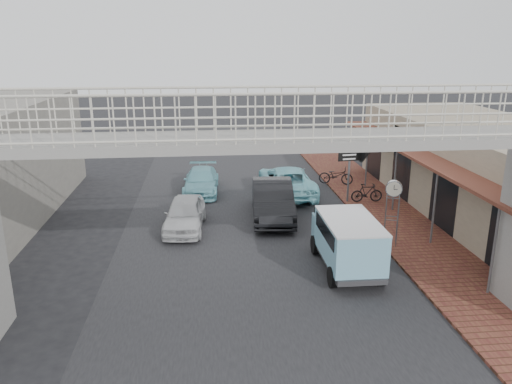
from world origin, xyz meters
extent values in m
plane|color=black|center=(0.00, 0.00, 0.00)|extent=(120.00, 120.00, 0.00)
cube|color=black|center=(0.00, 0.00, 0.01)|extent=(10.00, 60.00, 0.01)
cube|color=brown|center=(6.50, 3.00, 0.05)|extent=(3.00, 40.00, 0.10)
cube|color=gray|center=(11.00, 4.00, 2.00)|extent=(6.00, 18.00, 4.00)
cube|color=brown|center=(7.70, 4.00, 2.90)|extent=(1.80, 18.00, 0.12)
cube|color=silver|center=(8.05, 7.50, 3.30)|extent=(0.08, 2.60, 0.90)
cube|color=#B21914|center=(8.05, 1.00, 3.30)|extent=(0.08, 2.20, 0.80)
cube|color=gray|center=(0.00, -4.00, 5.12)|extent=(14.00, 2.00, 0.24)
cube|color=beige|center=(0.00, -3.05, 5.79)|extent=(14.00, 0.08, 1.10)
cube|color=beige|center=(0.00, -4.95, 5.79)|extent=(14.00, 0.08, 1.10)
imported|color=silver|center=(-2.48, 3.72, 0.66)|extent=(1.85, 3.97, 1.31)
imported|color=black|center=(1.32, 4.78, 0.81)|extent=(2.09, 5.05, 1.62)
imported|color=#7BC9D5|center=(2.50, 8.19, 0.73)|extent=(2.46, 5.28, 1.46)
imported|color=#6FB5C1|center=(-1.81, 8.99, 0.61)|extent=(1.94, 4.29, 1.22)
cylinder|color=black|center=(2.34, 0.67, 0.34)|extent=(0.24, 0.69, 0.69)
cylinder|color=black|center=(3.88, 0.66, 0.34)|extent=(0.24, 0.69, 0.69)
cylinder|color=black|center=(2.32, -1.98, 0.34)|extent=(0.24, 0.69, 0.69)
cylinder|color=black|center=(3.86, -2.00, 0.34)|extent=(0.24, 0.69, 0.69)
cube|color=#7FC0DC|center=(3.10, -0.96, 1.16)|extent=(1.70, 3.16, 1.33)
cube|color=#7FC0DC|center=(3.11, 0.86, 0.93)|extent=(1.60, 0.90, 0.89)
cube|color=black|center=(3.10, -0.96, 1.53)|extent=(1.73, 2.57, 0.49)
cube|color=silver|center=(3.10, -0.96, 1.85)|extent=(1.72, 3.16, 0.06)
imported|color=black|center=(5.41, 9.50, 0.58)|extent=(1.93, 1.19, 0.96)
imported|color=black|center=(6.07, 6.25, 0.55)|extent=(1.52, 0.48, 0.91)
cylinder|color=#59595B|center=(5.17, 1.34, 1.04)|extent=(0.04, 0.04, 1.88)
cylinder|color=#59595B|center=(5.59, 1.18, 1.04)|extent=(0.04, 0.04, 1.88)
cylinder|color=#59595B|center=(5.01, 0.92, 1.04)|extent=(0.04, 0.04, 1.88)
cylinder|color=#59595B|center=(5.43, 0.76, 1.04)|extent=(0.04, 0.04, 1.88)
cylinder|color=silver|center=(5.30, 1.05, 2.29)|extent=(0.65, 0.41, 0.61)
cylinder|color=beige|center=(5.26, 0.95, 2.29)|extent=(0.51, 0.20, 0.54)
cylinder|color=beige|center=(5.34, 1.16, 2.29)|extent=(0.51, 0.20, 0.54)
cylinder|color=#59595B|center=(5.20, 6.46, 1.51)|extent=(0.10, 0.10, 2.83)
cube|color=black|center=(5.20, 6.43, 2.54)|extent=(1.17, 0.21, 0.88)
cone|color=black|center=(6.02, 6.55, 2.54)|extent=(0.72, 1.14, 1.07)
cube|color=white|center=(5.16, 6.39, 2.49)|extent=(0.77, 0.11, 0.58)
camera|label=1|loc=(-1.56, -15.91, 7.40)|focal=35.00mm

